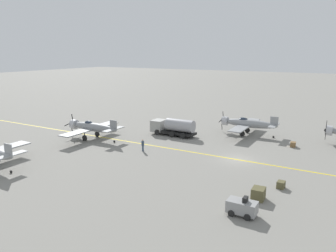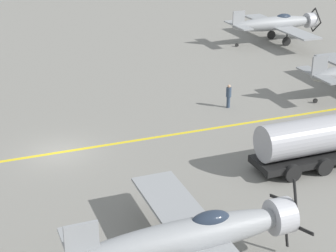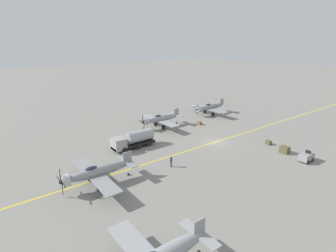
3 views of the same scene
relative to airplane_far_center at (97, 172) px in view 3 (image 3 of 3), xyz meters
The scene contains 11 objects.
ground_plane 24.39m from the airplane_far_center, 86.15° to the right, with size 400.00×400.00×0.00m, color gray.
taxiway_stripe 24.39m from the airplane_far_center, 86.15° to the right, with size 0.30×160.00×0.01m, color yellow.
airplane_far_center is the anchor object (origin of this frame).
airplane_mid_right 26.43m from the airplane_far_center, 53.97° to the right, with size 12.00×9.98×3.75m.
airplane_near_right 41.70m from the airplane_far_center, 66.38° to the right, with size 12.00×9.98×3.65m.
fuel_tanker 13.61m from the airplane_far_center, 50.09° to the right, with size 2.68×8.00×2.98m.
tow_tractor 32.26m from the airplane_far_center, 113.82° to the right, with size 1.57×2.60×1.79m.
ground_crew_walking 11.25m from the airplane_far_center, 97.79° to the right, with size 0.38×0.38×1.77m.
supply_crate_by_tanker 31.95m from the airplane_far_center, 68.50° to the right, with size 0.92×0.77×0.77m, color brown.
supply_crate_mid_lane 31.30m from the airplane_far_center, 106.95° to the right, with size 1.43×1.19×1.19m, color brown.
supply_crate_outboard 31.74m from the airplane_far_center, 99.38° to the right, with size 0.91×0.76×0.76m, color brown.
Camera 3 is at (-31.78, 35.46, 18.05)m, focal length 28.00 mm.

